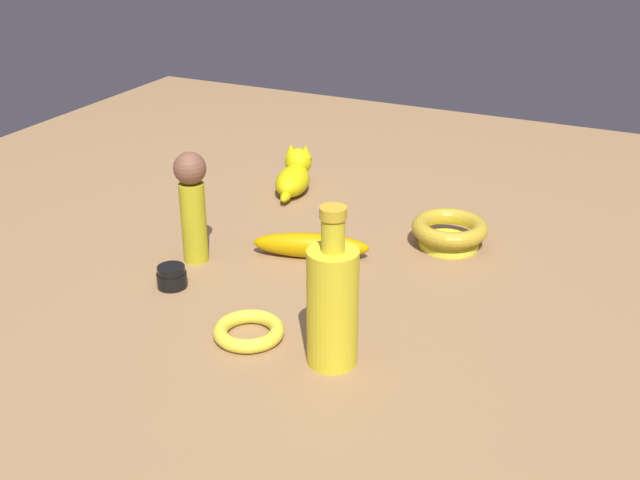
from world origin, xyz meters
The scene contains 8 objects.
ground centered at (0.00, 0.00, 0.00)m, with size 2.00×2.00×0.00m, color #936D47.
bowl centered at (-0.15, -0.19, 0.03)m, with size 0.13×0.13×0.05m.
bangle centered at (0.01, 0.21, 0.01)m, with size 0.10×0.10×0.02m, color yellow.
person_figure_adult centered at (0.21, 0.04, 0.10)m, with size 0.06×0.06×0.19m.
bottle_tall centered at (-0.12, 0.21, 0.09)m, with size 0.07×0.07×0.22m.
cat_figurine centered at (0.20, -0.30, 0.04)m, with size 0.09×0.15×0.09m.
banana centered at (0.04, -0.05, 0.02)m, with size 0.19×0.04×0.04m, color #BC8F04.
nail_polish_jar centered at (0.19, 0.13, 0.02)m, with size 0.05×0.05×0.03m.
Camera 1 is at (-0.48, 1.00, 0.58)m, focal length 44.17 mm.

